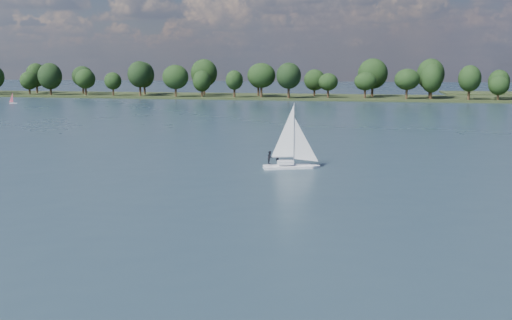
{
  "coord_description": "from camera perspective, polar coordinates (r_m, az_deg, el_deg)",
  "views": [
    {
      "loc": [
        16.85,
        -25.91,
        13.57
      ],
      "look_at": [
        3.71,
        38.95,
        2.5
      ],
      "focal_mm": 40.0,
      "sensor_mm": 36.0,
      "label": 1
    }
  ],
  "objects": [
    {
      "name": "dinghy_pink",
      "position": [
        221.65,
        -23.12,
        5.48
      ],
      "size": [
        2.69,
        2.03,
        4.02
      ],
      "rotation": [
        0.0,
        0.0,
        0.47
      ],
      "color": "white",
      "rests_on": "ground"
    },
    {
      "name": "sailboat",
      "position": [
        75.36,
        3.27,
        1.06
      ],
      "size": [
        7.15,
        4.19,
        9.09
      ],
      "rotation": [
        0.0,
        0.0,
        0.35
      ],
      "color": "white",
      "rests_on": "ground"
    },
    {
      "name": "ground",
      "position": [
        127.76,
        3.81,
        3.38
      ],
      "size": [
        700.0,
        700.0,
        0.0
      ],
      "primitive_type": "plane",
      "color": "#233342",
      "rests_on": "ground"
    },
    {
      "name": "far_shore",
      "position": [
        238.89,
        7.43,
        6.16
      ],
      "size": [
        660.0,
        40.0,
        1.5
      ],
      "primitive_type": "cube",
      "color": "black",
      "rests_on": "ground"
    },
    {
      "name": "treeline",
      "position": [
        234.83,
        5.74,
        8.12
      ],
      "size": [
        562.72,
        74.13,
        17.61
      ],
      "color": "black",
      "rests_on": "ground"
    }
  ]
}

